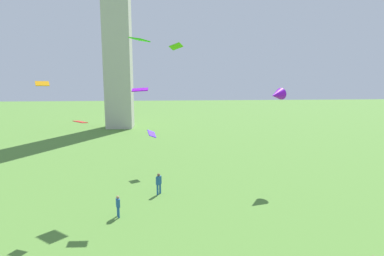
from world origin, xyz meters
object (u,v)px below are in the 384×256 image
person_2 (159,182)px  kite_flying_2 (277,95)px  kite_flying_4 (152,134)px  kite_flying_5 (42,84)px  kite_flying_0 (140,90)px  kite_flying_3 (176,46)px  kite_flying_1 (80,122)px  kite_flying_6 (139,40)px  person_0 (118,205)px

person_2 → kite_flying_2: (10.94, 3.07, 7.15)m
kite_flying_4 → kite_flying_5: bearing=-67.1°
kite_flying_2 → kite_flying_5: kite_flying_5 is taller
kite_flying_0 → kite_flying_3: (2.72, -0.75, 3.13)m
kite_flying_4 → kite_flying_5: size_ratio=1.14×
kite_flying_1 → kite_flying_3: bearing=-140.1°
kite_flying_4 → kite_flying_6: (-0.66, -4.08, 8.91)m
kite_flying_3 → person_0: bearing=50.9°
kite_flying_1 → kite_flying_6: kite_flying_6 is taller
kite_flying_3 → kite_flying_4: bearing=-47.6°
kite_flying_6 → kite_flying_0: bearing=-39.7°
kite_flying_1 → kite_flying_4: (4.33, 10.21, -2.78)m
person_2 → kite_flying_6: (-1.49, 2.21, 11.95)m
kite_flying_0 → kite_flying_1: 4.98m
kite_flying_1 → kite_flying_4: 11.43m
person_0 → kite_flying_1: size_ratio=1.56×
kite_flying_5 → kite_flying_6: kite_flying_6 is taller
kite_flying_2 → kite_flying_5: size_ratio=1.67×
person_2 → kite_flying_0: (-1.23, -1.66, 7.90)m
kite_flying_1 → kite_flying_4: bearing=-85.8°
person_2 → kite_flying_3: bearing=-117.1°
kite_flying_0 → kite_flying_1: (-3.93, -2.25, -2.08)m
kite_flying_1 → kite_flying_2: (16.10, 6.98, 1.34)m
kite_flying_5 → kite_flying_6: bearing=169.0°
kite_flying_3 → kite_flying_6: size_ratio=0.55×
kite_flying_3 → kite_flying_6: bearing=-29.7°
person_2 → kite_flying_2: 13.42m
kite_flying_5 → person_0: bearing=119.0°
kite_flying_2 → kite_flying_3: size_ratio=1.86×
person_2 → kite_flying_0: 8.16m
person_0 → kite_flying_4: (1.95, 10.56, 3.18)m
kite_flying_3 → kite_flying_5: (-10.58, 2.77, -2.72)m
kite_flying_1 → kite_flying_2: 17.60m
person_2 → kite_flying_3: (1.49, -2.41, 11.02)m
person_0 → kite_flying_0: 8.59m
kite_flying_1 → kite_flying_2: kite_flying_2 is taller
person_0 → kite_flying_4: kite_flying_4 is taller
kite_flying_2 → person_0: bearing=-102.6°
kite_flying_3 → kite_flying_6: kite_flying_6 is taller
kite_flying_1 → person_0: bearing=-161.1°
person_0 → kite_flying_3: bearing=96.2°
person_0 → kite_flying_5: (-6.31, 4.62, 8.44)m
person_2 → kite_flying_2: kite_flying_2 is taller
kite_flying_0 → kite_flying_3: bearing=164.7°
kite_flying_1 → kite_flying_3: 8.58m
person_2 → kite_flying_5: bearing=118.9°
kite_flying_3 → kite_flying_4: 12.04m
person_2 → kite_flying_4: (-0.83, 6.30, 3.04)m
kite_flying_5 → kite_flying_4: bearing=-169.0°
kite_flying_5 → kite_flying_0: bearing=140.8°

